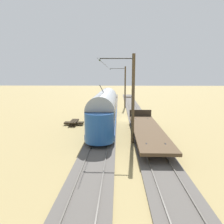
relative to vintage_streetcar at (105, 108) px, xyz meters
The scene contains 9 objects.
ground_plane 5.16m from the vintage_streetcar, 118.84° to the right, with size 220.00×220.00×0.00m, color #9E8956.
track_streetcar_siding 6.64m from the vintage_streetcar, 135.64° to the right, with size 2.80×80.00×0.18m.
track_adjacent_siding 4.90m from the vintage_streetcar, 90.00° to the right, with size 2.80×80.00×0.18m.
vintage_streetcar is the anchor object (origin of this frame).
flatcar_adjacent 6.61m from the vintage_streetcar, 133.93° to the left, with size 2.80×13.31×1.60m.
catenary_pole_foreground 15.86m from the vintage_streetcar, 100.36° to the right, with size 3.13×0.28×7.94m.
catenary_pole_mid_near 7.28m from the vintage_streetcar, 113.75° to the left, with size 3.13×0.28×7.94m.
overhead_wire_run 7.36m from the vintage_streetcar, 91.06° to the right, with size 2.93×25.92×0.18m.
spare_tie_stack 4.46m from the vintage_streetcar, ahead, with size 2.40×2.40×0.54m.
Camera 1 is at (0.62, 28.42, 5.99)m, focal length 32.65 mm.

